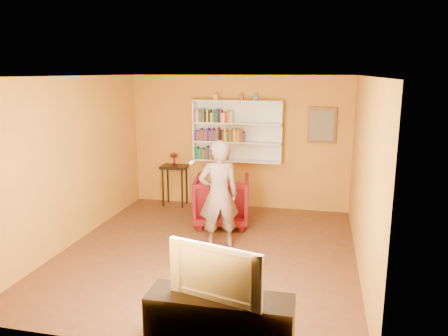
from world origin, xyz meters
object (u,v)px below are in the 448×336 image
Objects in this scene: console_table at (175,172)px; person at (219,195)px; bookshelf at (238,131)px; armchair at (222,200)px; television at (220,269)px; ruby_lustre at (174,157)px; tv_cabinet at (220,320)px.

console_table is 0.49× the size of person.
bookshelf is 1.81× the size of armchair.
person is at bearing 118.47° from television.
television is at bearing 81.29° from person.
ruby_lustre reaches higher than armchair.
armchair is at bearing -37.39° from ruby_lustre.
person reaches higher than armchair.
person is 1.16× the size of tv_cabinet.
armchair is at bearing -101.86° from person.
person reaches higher than tv_cabinet.
console_table is 1.57m from armchair.
ruby_lustre is at bearing -77.02° from person.
ruby_lustre is (-1.31, -0.16, -0.56)m from bookshelf.
armchair is 3.65m from tv_cabinet.
television is at bearing -81.23° from bookshelf.
armchair is 0.66× the size of tv_cabinet.
tv_cabinet is (2.03, -4.50, -0.77)m from ruby_lustre.
television is (0.72, -4.66, -0.76)m from bookshelf.
armchair is (1.23, -0.94, -0.25)m from console_table.
ruby_lustre is at bearing 129.17° from television.
tv_cabinet is 0.56m from television.
armchair is (-0.08, -1.10, -1.14)m from bookshelf.
armchair is at bearing -37.39° from console_table.
console_table is at bearing -77.02° from person.
ruby_lustre is 0.26× the size of armchair.
person is at bearing -54.72° from console_table.
television is (2.03, -4.50, 0.12)m from console_table.
television is (0.60, -2.48, -0.04)m from person.
armchair is at bearing 117.52° from television.
armchair reaches higher than tv_cabinet.
television is at bearing 93.62° from armchair.
television is (2.03, -4.50, -0.21)m from ruby_lustre.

